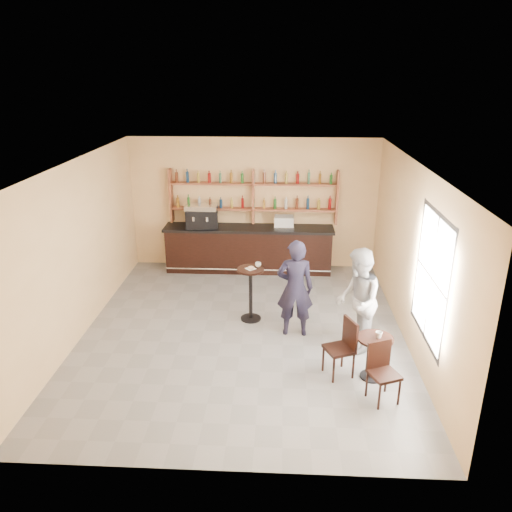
{
  "coord_description": "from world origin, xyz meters",
  "views": [
    {
      "loc": [
        0.68,
        -8.34,
        4.69
      ],
      "look_at": [
        0.2,
        0.8,
        1.25
      ],
      "focal_mm": 35.0,
      "sensor_mm": 36.0,
      "label": 1
    }
  ],
  "objects_px": {
    "espresso_machine": "(202,216)",
    "pedestal_table": "(251,294)",
    "bar_counter": "(249,249)",
    "man_main": "(295,288)",
    "cafe_table": "(373,358)",
    "pastry_case": "(284,222)",
    "patron_second": "(357,301)",
    "chair_south": "(384,374)",
    "chair_west": "(339,349)"
  },
  "relations": [
    {
      "from": "bar_counter",
      "to": "cafe_table",
      "type": "distance_m",
      "value": 5.07
    },
    {
      "from": "espresso_machine",
      "to": "cafe_table",
      "type": "relative_size",
      "value": 1.04
    },
    {
      "from": "chair_south",
      "to": "pedestal_table",
      "type": "bearing_deg",
      "value": 107.59
    },
    {
      "from": "bar_counter",
      "to": "patron_second",
      "type": "relative_size",
      "value": 2.18
    },
    {
      "from": "patron_second",
      "to": "man_main",
      "type": "bearing_deg",
      "value": -111.67
    },
    {
      "from": "chair_west",
      "to": "man_main",
      "type": "bearing_deg",
      "value": -175.54
    },
    {
      "from": "chair_south",
      "to": "patron_second",
      "type": "bearing_deg",
      "value": 75.8
    },
    {
      "from": "pastry_case",
      "to": "patron_second",
      "type": "xyz_separation_m",
      "value": [
        1.27,
        -3.64,
        -0.31
      ]
    },
    {
      "from": "espresso_machine",
      "to": "pastry_case",
      "type": "height_order",
      "value": "espresso_machine"
    },
    {
      "from": "pedestal_table",
      "to": "chair_south",
      "type": "xyz_separation_m",
      "value": [
        2.14,
        -2.5,
        -0.08
      ]
    },
    {
      "from": "pastry_case",
      "to": "chair_west",
      "type": "xyz_separation_m",
      "value": [
        0.9,
        -4.46,
        -0.77
      ]
    },
    {
      "from": "chair_south",
      "to": "man_main",
      "type": "bearing_deg",
      "value": 100.25
    },
    {
      "from": "bar_counter",
      "to": "espresso_machine",
      "type": "bearing_deg",
      "value": 180.0
    },
    {
      "from": "pastry_case",
      "to": "cafe_table",
      "type": "distance_m",
      "value": 4.82
    },
    {
      "from": "bar_counter",
      "to": "pedestal_table",
      "type": "bearing_deg",
      "value": -85.39
    },
    {
      "from": "bar_counter",
      "to": "chair_south",
      "type": "relative_size",
      "value": 4.42
    },
    {
      "from": "patron_second",
      "to": "cafe_table",
      "type": "bearing_deg",
      "value": 14.96
    },
    {
      "from": "espresso_machine",
      "to": "chair_south",
      "type": "xyz_separation_m",
      "value": [
        3.48,
        -5.11,
        -0.92
      ]
    },
    {
      "from": "chair_south",
      "to": "patron_second",
      "type": "relative_size",
      "value": 0.49
    },
    {
      "from": "pastry_case",
      "to": "cafe_table",
      "type": "bearing_deg",
      "value": -76.26
    },
    {
      "from": "espresso_machine",
      "to": "chair_west",
      "type": "xyz_separation_m",
      "value": [
        2.88,
        -4.46,
        -0.9
      ]
    },
    {
      "from": "chair_west",
      "to": "cafe_table",
      "type": "bearing_deg",
      "value": 61.74
    },
    {
      "from": "man_main",
      "to": "chair_west",
      "type": "distance_m",
      "value": 1.56
    },
    {
      "from": "chair_west",
      "to": "patron_second",
      "type": "distance_m",
      "value": 1.01
    },
    {
      "from": "bar_counter",
      "to": "espresso_machine",
      "type": "height_order",
      "value": "espresso_machine"
    },
    {
      "from": "man_main",
      "to": "chair_south",
      "type": "relative_size",
      "value": 2.0
    },
    {
      "from": "man_main",
      "to": "cafe_table",
      "type": "bearing_deg",
      "value": 131.37
    },
    {
      "from": "espresso_machine",
      "to": "chair_west",
      "type": "height_order",
      "value": "espresso_machine"
    },
    {
      "from": "pastry_case",
      "to": "pedestal_table",
      "type": "distance_m",
      "value": 2.78
    },
    {
      "from": "cafe_table",
      "to": "patron_second",
      "type": "bearing_deg",
      "value": 101.39
    },
    {
      "from": "patron_second",
      "to": "pastry_case",
      "type": "bearing_deg",
      "value": -157.17
    },
    {
      "from": "chair_west",
      "to": "patron_second",
      "type": "relative_size",
      "value": 0.51
    },
    {
      "from": "bar_counter",
      "to": "cafe_table",
      "type": "bearing_deg",
      "value": -63.03
    },
    {
      "from": "pedestal_table",
      "to": "chair_west",
      "type": "height_order",
      "value": "pedestal_table"
    },
    {
      "from": "man_main",
      "to": "cafe_table",
      "type": "relative_size",
      "value": 2.54
    },
    {
      "from": "man_main",
      "to": "chair_west",
      "type": "height_order",
      "value": "man_main"
    },
    {
      "from": "bar_counter",
      "to": "pastry_case",
      "type": "distance_m",
      "value": 1.1
    },
    {
      "from": "pedestal_table",
      "to": "pastry_case",
      "type": "bearing_deg",
      "value": 76.26
    },
    {
      "from": "espresso_machine",
      "to": "pastry_case",
      "type": "relative_size",
      "value": 1.61
    },
    {
      "from": "bar_counter",
      "to": "espresso_machine",
      "type": "xyz_separation_m",
      "value": [
        -1.13,
        0.0,
        0.83
      ]
    },
    {
      "from": "espresso_machine",
      "to": "patron_second",
      "type": "distance_m",
      "value": 4.9
    },
    {
      "from": "man_main",
      "to": "pedestal_table",
      "type": "bearing_deg",
      "value": -32.58
    },
    {
      "from": "bar_counter",
      "to": "pedestal_table",
      "type": "height_order",
      "value": "bar_counter"
    },
    {
      "from": "man_main",
      "to": "chair_south",
      "type": "height_order",
      "value": "man_main"
    },
    {
      "from": "pastry_case",
      "to": "patron_second",
      "type": "height_order",
      "value": "patron_second"
    },
    {
      "from": "man_main",
      "to": "patron_second",
      "type": "xyz_separation_m",
      "value": [
        1.06,
        -0.5,
        0.01
      ]
    },
    {
      "from": "chair_west",
      "to": "patron_second",
      "type": "height_order",
      "value": "patron_second"
    },
    {
      "from": "espresso_machine",
      "to": "pedestal_table",
      "type": "height_order",
      "value": "espresso_machine"
    },
    {
      "from": "espresso_machine",
      "to": "man_main",
      "type": "xyz_separation_m",
      "value": [
        2.19,
        -3.14,
        -0.45
      ]
    },
    {
      "from": "cafe_table",
      "to": "chair_west",
      "type": "bearing_deg",
      "value": 174.81
    }
  ]
}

